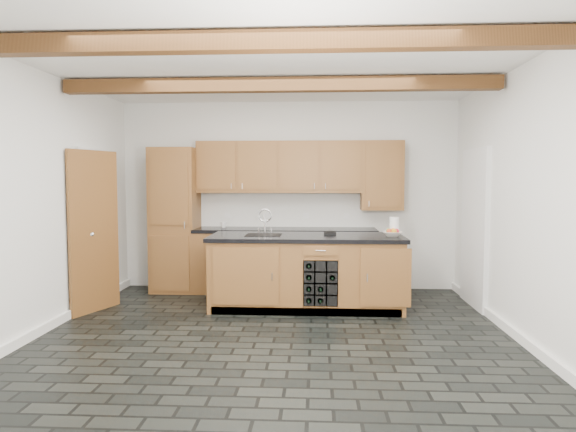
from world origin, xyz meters
The scene contains 10 objects.
ground centered at (0.00, 0.00, 0.00)m, with size 5.00×5.00×0.00m, color black.
room_shell centered at (-0.09, 0.53, 1.53)m, with size 5.01×5.00×5.00m.
back_cabinetry centered at (-0.38, 2.24, 0.98)m, with size 3.65×0.62×2.20m.
island centered at (0.31, 1.28, 0.46)m, with size 2.48×0.96×0.93m.
faucet centered at (-0.25, 1.33, 0.96)m, with size 0.45×0.40×0.34m.
kitchen_scale centered at (0.60, 1.40, 0.95)m, with size 0.16×0.10×0.05m.
fruit_bowl centered at (1.38, 1.24, 0.96)m, with size 0.25×0.25×0.06m, color beige.
fruit_cluster centered at (1.38, 1.24, 0.99)m, with size 0.16×0.17×0.07m.
paper_towel centered at (1.42, 1.36, 1.05)m, with size 0.12×0.12×0.23m, color white.
mug centered at (-0.95, 2.30, 0.97)m, with size 0.09×0.09×0.09m, color white.
Camera 1 is at (0.43, -5.22, 1.63)m, focal length 32.00 mm.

